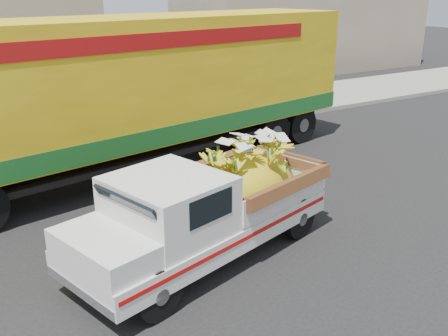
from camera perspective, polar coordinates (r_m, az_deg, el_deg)
ground at (r=10.24m, az=3.70°, el=-5.70°), size 100.00×100.00×0.00m
curb at (r=15.45m, az=-9.98°, el=3.24°), size 60.00×0.25×0.15m
sidewalk at (r=17.35m, az=-12.63°, el=4.88°), size 60.00×4.00×0.14m
building_right at (r=29.98m, az=8.99°, el=16.92°), size 14.00×6.00×6.00m
pickup_truck at (r=8.67m, az=-0.61°, el=-3.97°), size 5.11×2.94×1.69m
semi_trailer at (r=12.56m, az=-8.66°, el=9.13°), size 12.08×4.48×3.80m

